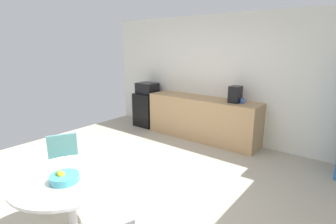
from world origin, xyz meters
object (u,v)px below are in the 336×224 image
(fruit_bowl, at_px, (64,178))
(chair_teal, at_px, (64,159))
(microwave, at_px, (147,88))
(round_table, at_px, (70,189))
(mug_white, at_px, (242,101))
(coffee_maker, at_px, (235,94))
(mini_fridge, at_px, (148,109))

(fruit_bowl, bearing_deg, chair_teal, 150.46)
(microwave, xyz_separation_m, fruit_bowl, (2.20, -3.57, -0.19))
(round_table, relative_size, fruit_bowl, 3.96)
(mug_white, height_order, coffee_maker, coffee_maker)
(chair_teal, xyz_separation_m, mug_white, (1.15, 3.08, 0.43))
(microwave, height_order, chair_teal, microwave)
(round_table, height_order, mug_white, mug_white)
(microwave, distance_m, round_table, 4.12)
(mini_fridge, bearing_deg, chair_teal, -67.04)
(fruit_bowl, xyz_separation_m, mug_white, (0.24, 3.60, 0.18))
(mini_fridge, bearing_deg, mug_white, 0.65)
(chair_teal, bearing_deg, mini_fridge, 112.96)
(mini_fridge, xyz_separation_m, fruit_bowl, (2.20, -3.57, 0.35))
(round_table, height_order, coffee_maker, coffee_maker)
(chair_teal, height_order, fruit_bowl, fruit_bowl)
(round_table, distance_m, chair_teal, 0.97)
(microwave, bearing_deg, coffee_maker, 0.00)
(mini_fridge, xyz_separation_m, coffee_maker, (2.31, 0.00, 0.65))
(fruit_bowl, distance_m, coffee_maker, 3.58)
(fruit_bowl, bearing_deg, mini_fridge, 121.66)
(mini_fridge, relative_size, microwave, 1.71)
(mini_fridge, bearing_deg, round_table, -58.34)
(fruit_bowl, relative_size, coffee_maker, 0.87)
(mini_fridge, xyz_separation_m, chair_teal, (1.29, -3.06, 0.11))
(microwave, height_order, coffee_maker, coffee_maker)
(mini_fridge, xyz_separation_m, mug_white, (2.45, 0.03, 0.54))
(microwave, distance_m, fruit_bowl, 4.20)
(microwave, height_order, fruit_bowl, microwave)
(mini_fridge, relative_size, fruit_bowl, 2.97)
(microwave, xyz_separation_m, round_table, (2.16, -3.50, -0.36))
(mini_fridge, bearing_deg, microwave, 0.00)
(fruit_bowl, bearing_deg, coffee_maker, 88.27)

